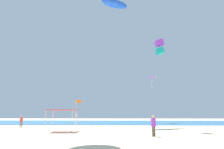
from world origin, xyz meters
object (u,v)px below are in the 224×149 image
banner_flag (76,112)px  person_leftmost (21,120)px  person_near_tent (153,124)px  kite_inflatable_blue (115,4)px  kite_box_purple (160,47)px  canopy_tent (62,111)px  kite_diamond_pink (152,78)px

banner_flag → person_leftmost: bearing=151.3°
person_near_tent → kite_inflatable_blue: (-3.63, 22.15, 22.50)m
person_leftmost → kite_box_purple: kite_box_purple is taller
banner_flag → kite_inflatable_blue: 26.93m
person_near_tent → kite_box_purple: bearing=20.2°
canopy_tent → kite_inflatable_blue: 27.98m
kite_diamond_pink → kite_inflatable_blue: kite_inflatable_blue is taller
kite_diamond_pink → kite_inflatable_blue: (-7.55, -4.14, 14.45)m
person_leftmost → kite_diamond_pink: (19.94, 15.36, 8.14)m
kite_inflatable_blue → kite_box_purple: 19.51m
banner_flag → kite_inflatable_blue: kite_inflatable_blue is taller
banner_flag → kite_diamond_pink: 24.10m
banner_flag → person_near_tent: bearing=-39.6°
person_near_tent → kite_inflatable_blue: size_ratio=0.30×
kite_diamond_pink → kite_box_purple: (-1.43, -17.25, 1.36)m
person_leftmost → canopy_tent: bearing=81.1°
person_near_tent → kite_box_purple: (2.49, 9.04, 9.42)m
person_leftmost → kite_box_purple: 20.90m
person_near_tent → banner_flag: (-7.73, 6.39, 1.05)m
banner_flag → kite_diamond_pink: size_ratio=1.39×
person_leftmost → banner_flag: (8.29, -4.53, 1.14)m
kite_inflatable_blue → person_leftmost: bearing=14.0°
kite_inflatable_blue → person_near_tent: bearing=71.1°
person_leftmost → banner_flag: size_ratio=0.46×
person_leftmost → kite_inflatable_blue: (12.39, 11.22, 22.59)m
person_near_tent → person_leftmost: (-16.02, 10.93, -0.09)m
canopy_tent → kite_box_purple: kite_box_purple is taller
kite_inflatable_blue → kite_box_purple: size_ratio=2.76×
canopy_tent → kite_inflatable_blue: bearing=72.7°
banner_flag → kite_box_purple: size_ratio=1.63×
person_near_tent → kite_inflatable_blue: bearing=44.9°
kite_box_purple → kite_diamond_pink: bearing=-15.0°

